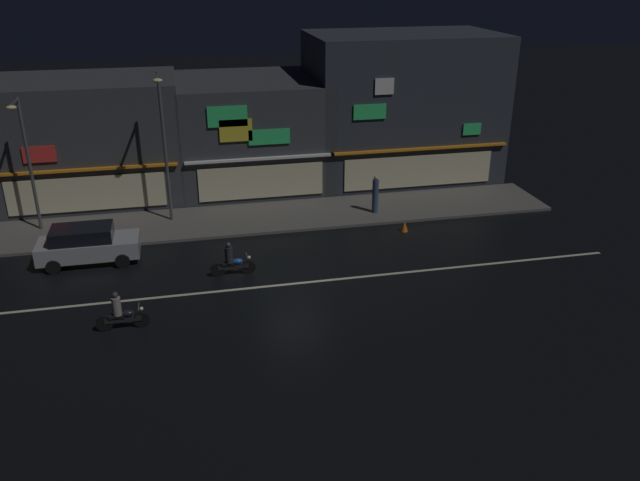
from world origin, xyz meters
name	(u,v)px	position (x,y,z in m)	size (l,w,h in m)	color
ground_plane	(294,284)	(0.00, 0.00, 0.00)	(140.00, 140.00, 0.00)	black
lane_divider_stripe	(294,284)	(0.00, 0.00, 0.01)	(28.39, 0.16, 0.01)	beige
sidewalk_far	(268,217)	(0.00, 7.53, 0.07)	(29.88, 4.26, 0.14)	#5B5954
storefront_left_block	(251,132)	(0.00, 13.71, 3.06)	(8.40, 8.27, 6.12)	#383A3F
storefront_center_block	(401,107)	(8.96, 13.05, 4.23)	(10.85, 6.94, 8.46)	#2D333D
storefront_right_block	(89,140)	(-8.96, 13.03, 3.27)	(9.77, 6.90, 6.55)	#383A3F
streetlamp_west	(26,154)	(-11.14, 8.01, 3.98)	(0.44, 1.64, 6.44)	#47494C
streetlamp_mid	(164,137)	(-4.85, 7.89, 4.48)	(0.44, 1.64, 7.39)	#47494C
pedestrian_on_sidewalk	(375,195)	(5.55, 6.85, 1.08)	(0.33, 0.33, 2.00)	#334766
parked_car_near_kerb	(87,244)	(-8.47, 4.03, 0.87)	(4.30, 1.98, 1.67)	#9EA0A5
motorcycle_lead	(232,262)	(-2.42, 1.37, 0.63)	(1.90, 0.60, 1.52)	black
motorcycle_following	(121,314)	(-6.73, -2.15, 0.63)	(1.90, 0.60, 1.52)	black
traffic_cone	(404,226)	(6.31, 4.37, 0.28)	(0.36, 0.36, 0.55)	orange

